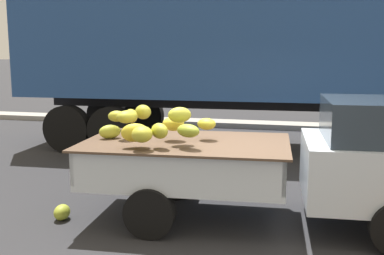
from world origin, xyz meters
name	(u,v)px	position (x,y,z in m)	size (l,w,h in m)	color
ground	(246,224)	(0.00, 0.00, 0.00)	(220.00, 220.00, 0.00)	#28282B
curb_strip	(279,126)	(0.00, 8.05, 0.08)	(80.00, 0.80, 0.16)	gray
pickup_truck	(331,161)	(1.07, 0.17, 0.88)	(5.00, 2.03, 1.70)	silver
semi_trailer	(275,40)	(0.01, 4.92, 2.54)	(12.09, 3.03, 3.95)	navy
fallen_banana_bunch_near_tailgate	(62,212)	(-2.48, -0.45, 0.11)	(0.29, 0.21, 0.21)	#9DA82E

